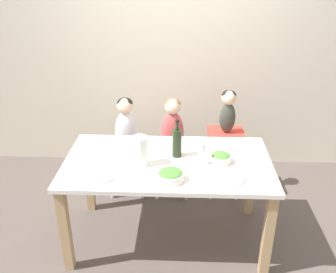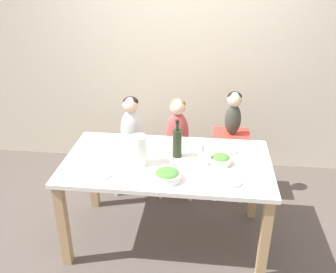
# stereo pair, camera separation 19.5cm
# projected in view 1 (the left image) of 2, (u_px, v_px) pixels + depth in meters

# --- Properties ---
(ground_plane) EXTENTS (14.00, 14.00, 0.00)m
(ground_plane) POSITION_uv_depth(u_px,v_px,m) (168.00, 237.00, 3.28)
(ground_plane) COLOR #564C47
(wall_back) EXTENTS (10.00, 0.06, 2.70)m
(wall_back) POSITION_uv_depth(u_px,v_px,m) (173.00, 47.00, 3.96)
(wall_back) COLOR beige
(wall_back) RESTS_ON ground_plane
(dining_table) EXTENTS (1.63, 0.89, 0.77)m
(dining_table) POSITION_uv_depth(u_px,v_px,m) (168.00, 172.00, 2.99)
(dining_table) COLOR white
(dining_table) RESTS_ON ground_plane
(chair_far_left) EXTENTS (0.41, 0.40, 0.45)m
(chair_far_left) POSITION_uv_depth(u_px,v_px,m) (128.00, 158.00, 3.78)
(chair_far_left) COLOR silver
(chair_far_left) RESTS_ON ground_plane
(chair_far_center) EXTENTS (0.41, 0.40, 0.45)m
(chair_far_center) POSITION_uv_depth(u_px,v_px,m) (172.00, 159.00, 3.77)
(chair_far_center) COLOR silver
(chair_far_center) RESTS_ON ground_plane
(chair_right_highchair) EXTENTS (0.35, 0.34, 0.68)m
(chair_right_highchair) POSITION_uv_depth(u_px,v_px,m) (225.00, 146.00, 3.68)
(chair_right_highchair) COLOR silver
(chair_right_highchair) RESTS_ON ground_plane
(person_child_left) EXTENTS (0.22, 0.16, 0.57)m
(person_child_left) POSITION_uv_depth(u_px,v_px,m) (126.00, 124.00, 3.62)
(person_child_left) COLOR silver
(person_child_left) RESTS_ON chair_far_left
(person_child_center) EXTENTS (0.22, 0.16, 0.57)m
(person_child_center) POSITION_uv_depth(u_px,v_px,m) (173.00, 125.00, 3.60)
(person_child_center) COLOR #C64C4C
(person_child_center) RESTS_ON chair_far_center
(person_baby_right) EXTENTS (0.15, 0.14, 0.42)m
(person_baby_right) POSITION_uv_depth(u_px,v_px,m) (228.00, 108.00, 3.51)
(person_baby_right) COLOR #3D4238
(person_baby_right) RESTS_ON chair_right_highchair
(wine_bottle) EXTENTS (0.08, 0.08, 0.32)m
(wine_bottle) POSITION_uv_depth(u_px,v_px,m) (177.00, 142.00, 2.97)
(wine_bottle) COLOR #232D19
(wine_bottle) RESTS_ON dining_table
(paper_towel_roll) EXTENTS (0.12, 0.12, 0.24)m
(paper_towel_roll) POSITION_uv_depth(u_px,v_px,m) (140.00, 151.00, 2.84)
(paper_towel_roll) COLOR white
(paper_towel_roll) RESTS_ON dining_table
(wine_glass_near) EXTENTS (0.07, 0.07, 0.19)m
(wine_glass_near) POSITION_uv_depth(u_px,v_px,m) (201.00, 149.00, 2.84)
(wine_glass_near) COLOR white
(wine_glass_near) RESTS_ON dining_table
(salad_bowl_large) EXTENTS (0.20, 0.20, 0.08)m
(salad_bowl_large) POSITION_uv_depth(u_px,v_px,m) (171.00, 175.00, 2.68)
(salad_bowl_large) COLOR white
(salad_bowl_large) RESTS_ON dining_table
(salad_bowl_small) EXTENTS (0.17, 0.17, 0.08)m
(salad_bowl_small) POSITION_uv_depth(u_px,v_px,m) (221.00, 158.00, 2.91)
(salad_bowl_small) COLOR white
(salad_bowl_small) RESTS_ON dining_table
(dinner_plate_front_left) EXTENTS (0.21, 0.21, 0.01)m
(dinner_plate_front_left) POSITION_uv_depth(u_px,v_px,m) (101.00, 176.00, 2.73)
(dinner_plate_front_left) COLOR silver
(dinner_plate_front_left) RESTS_ON dining_table
(dinner_plate_back_left) EXTENTS (0.21, 0.21, 0.01)m
(dinner_plate_back_left) POSITION_uv_depth(u_px,v_px,m) (123.00, 144.00, 3.19)
(dinner_plate_back_left) COLOR silver
(dinner_plate_back_left) RESTS_ON dining_table
(dinner_plate_back_right) EXTENTS (0.21, 0.21, 0.01)m
(dinner_plate_back_right) POSITION_uv_depth(u_px,v_px,m) (223.00, 147.00, 3.14)
(dinner_plate_back_right) COLOR silver
(dinner_plate_back_right) RESTS_ON dining_table
(dinner_plate_front_right) EXTENTS (0.21, 0.21, 0.01)m
(dinner_plate_front_right) POSITION_uv_depth(u_px,v_px,m) (231.00, 178.00, 2.71)
(dinner_plate_front_right) COLOR silver
(dinner_plate_front_right) RESTS_ON dining_table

